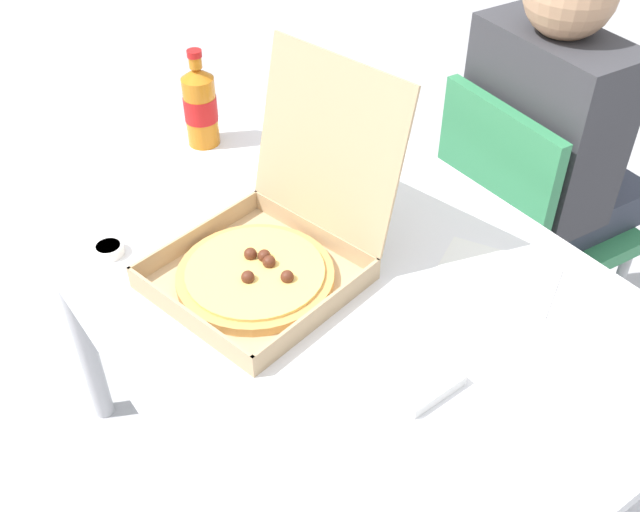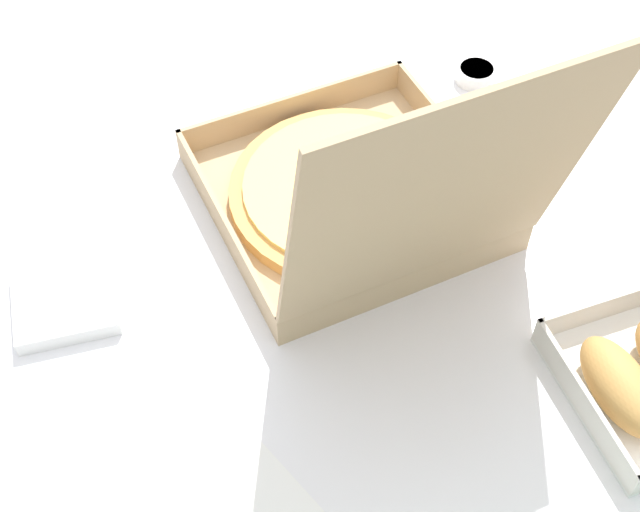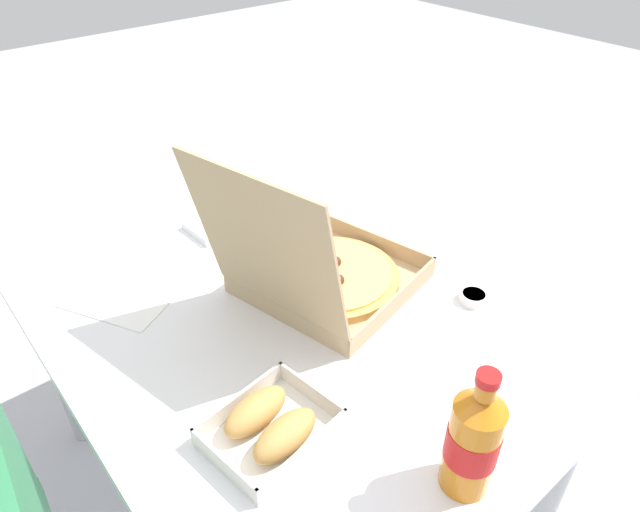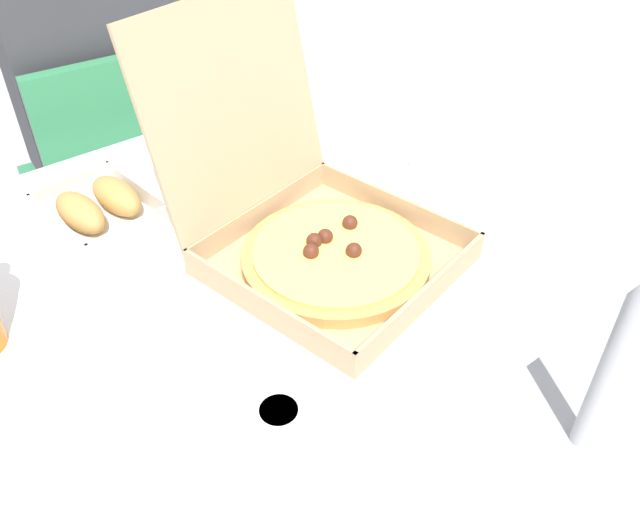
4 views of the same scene
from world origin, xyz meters
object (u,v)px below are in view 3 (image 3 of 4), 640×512
Objects in this scene: cola_bottle at (473,441)px; napkin_pile at (213,226)px; dipping_sauce_cup at (473,297)px; paper_menu at (121,296)px; bread_side_box at (270,425)px; pizza_box_open at (322,272)px.

cola_bottle is 0.82m from napkin_pile.
paper_menu is at bearing 49.17° from dipping_sauce_cup.
bread_side_box is 3.71× the size of dipping_sauce_cup.
cola_bottle is (-0.47, 0.12, 0.05)m from pizza_box_open.
pizza_box_open is 0.37m from bread_side_box.
cola_bottle is at bearing 126.05° from dipping_sauce_cup.
napkin_pile is (0.10, -0.28, 0.01)m from paper_menu.
napkin_pile is at bearing -5.10° from cola_bottle.
cola_bottle reaches higher than paper_menu.
cola_bottle is 2.04× the size of napkin_pile.
bread_side_box is at bearing 34.79° from cola_bottle.
bread_side_box is 0.99× the size of paper_menu.
bread_side_box is 0.30m from cola_bottle.
cola_bottle is (-0.24, -0.17, 0.07)m from bread_side_box.
paper_menu is at bearing 109.25° from napkin_pile.
bread_side_box is at bearing 127.67° from pizza_box_open.
pizza_box_open is at bearing -14.72° from cola_bottle.
pizza_box_open is 0.42m from paper_menu.
bread_side_box reaches higher than paper_menu.
paper_menu is (0.25, 0.33, -0.05)m from pizza_box_open.
dipping_sauce_cup is at bearing -159.14° from paper_menu.
cola_bottle reaches higher than napkin_pile.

